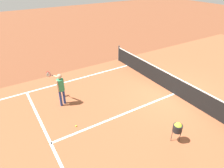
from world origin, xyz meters
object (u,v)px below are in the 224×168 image
Objects in this scene: ball_hopper at (178,127)px; tennis_ball_mid_court at (76,126)px; player_near at (60,86)px; net at (175,86)px.

ball_hopper is 3.93m from tennis_ball_mid_court.
net is at bearing 67.42° from player_near.
player_near is 24.25× the size of tennis_ball_mid_court.
tennis_ball_mid_court is (1.80, -0.09, -0.96)m from player_near.
player_near is 5.24m from ball_hopper.
ball_hopper is (2.34, -2.44, 0.18)m from net.
player_near is at bearing -148.82° from ball_hopper.
ball_hopper is (4.48, 2.71, -0.32)m from player_near.
player_near is at bearing -112.58° from net.
player_near is (-2.14, -5.15, 0.50)m from net.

